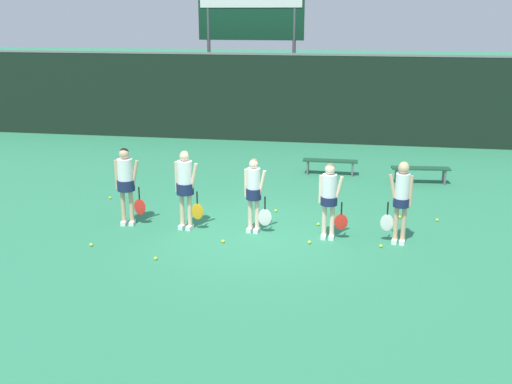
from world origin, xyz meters
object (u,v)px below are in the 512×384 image
object	(u,v)px
tennis_ball_0	(325,209)
tennis_ball_7	(309,242)
player_4	(401,195)
tennis_ball_4	(110,198)
player_1	(185,183)
tennis_ball_3	(223,241)
tennis_ball_2	(400,217)
tennis_ball_10	(91,245)
player_2	(254,190)
player_0	(126,179)
tennis_ball_5	(437,220)
bench_courtside	(421,170)
player_3	(329,195)
bench_far	(330,162)
tennis_ball_1	(381,246)
tennis_ball_9	(318,224)
scoreboard	(251,29)
tennis_ball_8	(156,258)
tennis_ball_6	(276,211)

from	to	relation	value
tennis_ball_0	tennis_ball_7	distance (m)	2.36
player_4	tennis_ball_4	world-z (taller)	player_4
player_1	tennis_ball_3	bearing A→B (deg)	-28.10
tennis_ball_2	tennis_ball_10	size ratio (longest dim) A/B	0.96
tennis_ball_10	tennis_ball_0	bearing A→B (deg)	34.86
tennis_ball_10	player_1	bearing A→B (deg)	39.78
player_2	tennis_ball_4	bearing A→B (deg)	164.01
player_0	tennis_ball_7	xyz separation A→B (m)	(4.22, -0.54, -1.04)
player_4	tennis_ball_0	bearing A→B (deg)	138.35
player_1	tennis_ball_5	world-z (taller)	player_1
bench_courtside	player_3	size ratio (longest dim) A/B	1.00
bench_far	tennis_ball_4	xyz separation A→B (m)	(-5.57, -3.48, -0.35)
tennis_ball_1	tennis_ball_4	distance (m)	7.28
player_4	tennis_ball_9	xyz separation A→B (m)	(-1.75, 0.78, -1.02)
bench_far	tennis_ball_10	size ratio (longest dim) A/B	22.99
player_3	tennis_ball_9	distance (m)	1.24
player_1	tennis_ball_9	xyz separation A→B (m)	(2.93, 0.68, -1.03)
bench_courtside	player_4	xyz separation A→B (m)	(-0.87, -4.85, 0.65)
tennis_ball_3	tennis_ball_5	world-z (taller)	tennis_ball_3
bench_far	player_1	size ratio (longest dim) A/B	0.91
tennis_ball_7	tennis_ball_9	xyz separation A→B (m)	(0.11, 1.17, -0.00)
scoreboard	tennis_ball_9	xyz separation A→B (m)	(3.57, -11.19, -4.05)
tennis_ball_5	tennis_ball_4	bearing A→B (deg)	177.38
tennis_ball_4	tennis_ball_8	size ratio (longest dim) A/B	0.96
tennis_ball_8	tennis_ball_10	bearing A→B (deg)	163.44
player_3	tennis_ball_9	size ratio (longest dim) A/B	23.40
scoreboard	player_0	xyz separation A→B (m)	(-0.76, -11.82, -3.01)
tennis_ball_3	tennis_ball_5	distance (m)	5.14
player_0	tennis_ball_9	bearing A→B (deg)	0.87
tennis_ball_5	tennis_ball_7	bearing A→B (deg)	-145.61
bench_courtside	tennis_ball_1	bearing A→B (deg)	-108.30
tennis_ball_7	tennis_ball_10	distance (m)	4.58
tennis_ball_2	player_2	bearing A→B (deg)	-155.91
player_2	tennis_ball_7	world-z (taller)	player_2
tennis_ball_1	bench_courtside	bearing A→B (deg)	76.58
tennis_ball_6	tennis_ball_7	xyz separation A→B (m)	(0.99, -1.98, 0.00)
tennis_ball_10	bench_courtside	bearing A→B (deg)	40.41
tennis_ball_9	scoreboard	bearing A→B (deg)	107.70
player_1	tennis_ball_6	world-z (taller)	player_1
tennis_ball_7	tennis_ball_6	bearing A→B (deg)	116.60
player_0	tennis_ball_1	distance (m)	5.83
player_1	player_0	bearing A→B (deg)	-174.21
tennis_ball_0	tennis_ball_1	xyz separation A→B (m)	(1.29, -2.31, 0.00)
player_1	tennis_ball_10	size ratio (longest dim) A/B	25.29
bench_courtside	tennis_ball_7	size ratio (longest dim) A/B	23.11
bench_courtside	bench_far	bearing A→B (deg)	162.82
player_1	scoreboard	bearing A→B (deg)	101.04
tennis_ball_5	tennis_ball_6	distance (m)	3.83
scoreboard	player_3	bearing A→B (deg)	-72.22
scoreboard	tennis_ball_6	xyz separation A→B (m)	(2.47, -10.37, -4.05)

